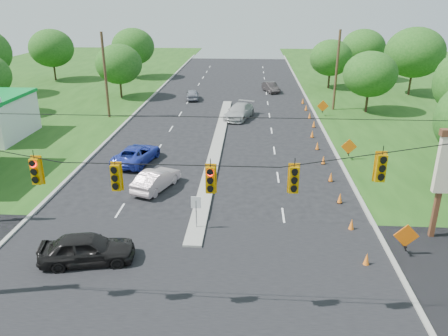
{
  "coord_description": "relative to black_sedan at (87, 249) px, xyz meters",
  "views": [
    {
      "loc": [
        2.89,
        -15.56,
        12.23
      ],
      "look_at": [
        1.4,
        8.5,
        2.8
      ],
      "focal_mm": 35.0,
      "sensor_mm": 36.0,
      "label": 1
    }
  ],
  "objects": [
    {
      "name": "dark_car_receding",
      "position": [
        10.56,
        42.57,
        -0.12
      ],
      "size": [
        2.56,
        4.26,
        1.33
      ],
      "primitive_type": "imported",
      "rotation": [
        0.0,
        0.0,
        0.31
      ],
      "color": "#2A2626",
      "rests_on": "ground"
    },
    {
      "name": "median_sign",
      "position": [
        4.94,
        3.59,
        0.68
      ],
      "size": [
        0.55,
        0.06,
        2.05
      ],
      "color": "gray",
      "rests_on": "ground"
    },
    {
      "name": "cone_2",
      "position": [
        13.64,
        7.59,
        -0.43
      ],
      "size": [
        0.32,
        0.32,
        0.7
      ],
      "primitive_type": "cone",
      "color": "orange",
      "rests_on": "ground"
    },
    {
      "name": "cone_6",
      "position": [
        13.64,
        21.59,
        -0.43
      ],
      "size": [
        0.32,
        0.32,
        0.7
      ],
      "primitive_type": "cone",
      "color": "orange",
      "rests_on": "ground"
    },
    {
      "name": "cone_0",
      "position": [
        13.64,
        0.59,
        -0.43
      ],
      "size": [
        0.32,
        0.32,
        0.7
      ],
      "primitive_type": "cone",
      "color": "orange",
      "rests_on": "ground"
    },
    {
      "name": "white_sedan",
      "position": [
        1.54,
        9.03,
        -0.08
      ],
      "size": [
        2.86,
        4.51,
        1.4
      ],
      "primitive_type": "imported",
      "rotation": [
        0.0,
        0.0,
        2.79
      ],
      "color": "beige",
      "rests_on": "ground"
    },
    {
      "name": "silver_car_oncoming",
      "position": [
        0.36,
        37.08,
        -0.12
      ],
      "size": [
        1.99,
        4.0,
        1.31
      ],
      "primitive_type": "imported",
      "rotation": [
        0.0,
        0.0,
        3.26
      ],
      "color": "gray",
      "rests_on": "ground"
    },
    {
      "name": "cross_street",
      "position": [
        4.94,
        -2.41,
        -0.78
      ],
      "size": [
        160.0,
        14.0,
        0.02
      ],
      "primitive_type": "cube",
      "color": "black",
      "rests_on": "ground"
    },
    {
      "name": "tree_12",
      "position": [
        18.94,
        45.59,
        3.56
      ],
      "size": [
        5.88,
        5.88,
        6.86
      ],
      "color": "black",
      "rests_on": "ground"
    },
    {
      "name": "cone_3",
      "position": [
        13.64,
        11.09,
        -0.43
      ],
      "size": [
        0.32,
        0.32,
        0.7
      ],
      "primitive_type": "cone",
      "color": "orange",
      "rests_on": "ground"
    },
    {
      "name": "cone_10",
      "position": [
        14.24,
        35.59,
        -0.43
      ],
      "size": [
        0.32,
        0.32,
        0.7
      ],
      "primitive_type": "cone",
      "color": "orange",
      "rests_on": "ground"
    },
    {
      "name": "work_sign_2",
      "position": [
        15.74,
        29.59,
        0.31
      ],
      "size": [
        1.27,
        0.58,
        1.37
      ],
      "color": "black",
      "rests_on": "ground"
    },
    {
      "name": "utility_pole_far_left",
      "position": [
        -7.56,
        27.59,
        3.72
      ],
      "size": [
        0.28,
        0.28,
        9.0
      ],
      "primitive_type": "cylinder",
      "color": "#422D1C",
      "rests_on": "ground"
    },
    {
      "name": "tree_11",
      "position": [
        24.94,
        52.59,
        4.18
      ],
      "size": [
        6.72,
        6.72,
        7.84
      ],
      "color": "black",
      "rests_on": "ground"
    },
    {
      "name": "black_sedan",
      "position": [
        0.0,
        0.0,
        0.0
      ],
      "size": [
        4.84,
        2.69,
        1.56
      ],
      "primitive_type": "imported",
      "rotation": [
        0.0,
        0.0,
        1.77
      ],
      "color": "black",
      "rests_on": "ground"
    },
    {
      "name": "tree_9",
      "position": [
        20.94,
        31.59,
        3.56
      ],
      "size": [
        5.88,
        5.88,
        6.86
      ],
      "color": "black",
      "rests_on": "ground"
    },
    {
      "name": "work_sign_1",
      "position": [
        15.74,
        15.59,
        0.31
      ],
      "size": [
        1.27,
        0.58,
        1.37
      ],
      "color": "black",
      "rests_on": "ground"
    },
    {
      "name": "cone_7",
      "position": [
        14.24,
        25.09,
        -0.43
      ],
      "size": [
        0.32,
        0.32,
        0.7
      ],
      "primitive_type": "cone",
      "color": "orange",
      "rests_on": "ground"
    },
    {
      "name": "tree_10",
      "position": [
        28.94,
        41.59,
        4.8
      ],
      "size": [
        7.56,
        7.56,
        8.82
      ],
      "color": "black",
      "rests_on": "ground"
    },
    {
      "name": "cone_9",
      "position": [
        14.24,
        32.09,
        -0.43
      ],
      "size": [
        0.32,
        0.32,
        0.7
      ],
      "primitive_type": "cone",
      "color": "orange",
      "rests_on": "ground"
    },
    {
      "name": "curb_left",
      "position": [
        -5.16,
        27.59,
        -0.78
      ],
      "size": [
        0.25,
        110.0,
        0.16
      ],
      "primitive_type": "cube",
      "color": "gray",
      "rests_on": "ground"
    },
    {
      "name": "tree_5",
      "position": [
        -9.06,
        37.59,
        3.56
      ],
      "size": [
        5.88,
        5.88,
        6.86
      ],
      "color": "black",
      "rests_on": "ground"
    },
    {
      "name": "silver_car_far",
      "position": [
        6.61,
        28.03,
        0.0
      ],
      "size": [
        3.65,
        5.78,
        1.56
      ],
      "primitive_type": "imported",
      "rotation": [
        0.0,
        0.0,
        -0.29
      ],
      "color": "#B4B4B4",
      "rests_on": "ground"
    },
    {
      "name": "cone_8",
      "position": [
        14.24,
        28.59,
        -0.43
      ],
      "size": [
        0.32,
        0.32,
        0.7
      ],
      "primitive_type": "cone",
      "color": "orange",
      "rests_on": "ground"
    },
    {
      "name": "median",
      "position": [
        4.94,
        18.59,
        -0.78
      ],
      "size": [
        1.0,
        34.0,
        0.18
      ],
      "primitive_type": "cube",
      "color": "gray",
      "rests_on": "ground"
    },
    {
      "name": "blue_pickup",
      "position": [
        -1.06,
        13.99,
        -0.07
      ],
      "size": [
        3.35,
        5.49,
        1.42
      ],
      "primitive_type": "imported",
      "rotation": [
        0.0,
        0.0,
        2.94
      ],
      "color": "#2839AD",
      "rests_on": "ground"
    },
    {
      "name": "tree_6",
      "position": [
        -11.06,
        52.59,
        4.18
      ],
      "size": [
        6.72,
        6.72,
        7.84
      ],
      "color": "black",
      "rests_on": "ground"
    },
    {
      "name": "tree_4",
      "position": [
        -23.06,
        49.59,
        4.18
      ],
      "size": [
        6.72,
        6.72,
        7.84
      ],
      "color": "black",
      "rests_on": "ground"
    },
    {
      "name": "cone_5",
      "position": [
        13.64,
        18.09,
        -0.43
      ],
      "size": [
        0.32,
        0.32,
        0.7
      ],
      "primitive_type": "cone",
      "color": "orange",
      "rests_on": "ground"
    },
    {
      "name": "signal_span",
      "position": [
        4.89,
        -3.41,
        4.19
      ],
      "size": [
        25.6,
        0.32,
        9.0
      ],
      "color": "#422D1C",
      "rests_on": "ground"
    },
    {
      "name": "curb_right",
      "position": [
        15.04,
        27.59,
        -0.78
      ],
      "size": [
        0.25,
        110.0,
        0.16
      ],
      "primitive_type": "cube",
      "color": "gray",
      "rests_on": "ground"
    },
    {
      "name": "cone_1",
      "position": [
        13.64,
        4.09,
        -0.43
      ],
      "size": [
        0.32,
        0.32,
        0.7
      ],
      "primitive_type": "cone",
      "color": "orange",
      "rests_on": "ground"
    },
    {
      "name": "work_sign_0",
      "position": [
        15.74,
        1.59,
        0.31
      ],
      "size": [
        1.27,
        0.58,
        1.37
      ],
      "color": "black",
      "rests_on": "ground"
    },
    {
      "name": "utility_pole_far_right",
      "position": [
        17.44,
        32.59,
        3.72
      ],
      "size": [
        0.28,
        0.28,
        9.0
      ],
      "primitive_type": "cylinder",
      "color": "#422D1C",
      "rests_on": "ground"
    },
    {
      "name": "cone_4",
      "position": [
        13.64,
        14.59,
        -0.43
      ],
      "size": [
        0.32,
        0.32,
        0.7
      ],
      "primitive_type": "cone",
      "color": "orange",
      "rests_on": "ground"
    },
    {
      "name": "ground",
      "position": [
        4.94,
        -2.41,
        -0.78
      ],
      "size": [
        160.0,
        160.0,
        0.0
      ],
      "primitive_type": "plane",
      "color": "black",
      "rests_on": "ground"
    }
  ]
}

